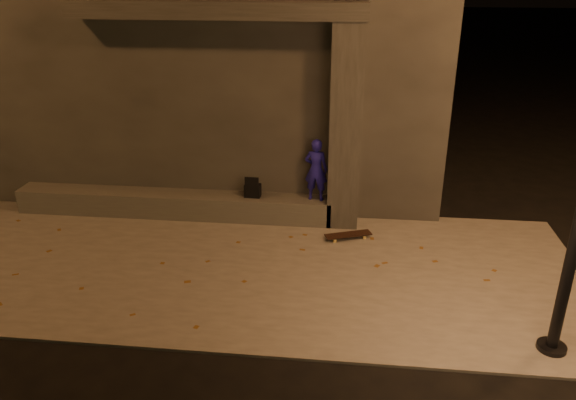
# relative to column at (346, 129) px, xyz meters

# --- Properties ---
(ground) EXTENTS (120.00, 120.00, 0.00)m
(ground) POSITION_rel_column_xyz_m (-1.70, -3.75, -1.84)
(ground) COLOR black
(ground) RESTS_ON ground
(sidewalk) EXTENTS (11.00, 4.40, 0.04)m
(sidewalk) POSITION_rel_column_xyz_m (-1.70, -1.75, -1.82)
(sidewalk) COLOR #655F59
(sidewalk) RESTS_ON ground
(building) EXTENTS (9.00, 5.10, 5.22)m
(building) POSITION_rel_column_xyz_m (-2.70, 2.74, 0.77)
(building) COLOR #363331
(building) RESTS_ON ground
(ledge) EXTENTS (6.00, 0.55, 0.45)m
(ledge) POSITION_rel_column_xyz_m (-3.20, 0.00, -1.58)
(ledge) COLOR #53514B
(ledge) RESTS_ON sidewalk
(column) EXTENTS (0.55, 0.55, 3.60)m
(column) POSITION_rel_column_xyz_m (0.00, 0.00, 0.00)
(column) COLOR #363331
(column) RESTS_ON sidewalk
(canopy) EXTENTS (5.00, 0.70, 0.28)m
(canopy) POSITION_rel_column_xyz_m (-2.20, 0.05, 1.94)
(canopy) COLOR #363331
(canopy) RESTS_ON column
(skateboarder) EXTENTS (0.46, 0.34, 1.15)m
(skateboarder) POSITION_rel_column_xyz_m (-0.50, 0.00, -0.78)
(skateboarder) COLOR #1D179B
(skateboarder) RESTS_ON ledge
(backpack) EXTENTS (0.30, 0.20, 0.41)m
(backpack) POSITION_rel_column_xyz_m (-1.66, 0.00, -1.21)
(backpack) COLOR black
(backpack) RESTS_ON ledge
(skateboard) EXTENTS (0.84, 0.49, 0.09)m
(skateboard) POSITION_rel_column_xyz_m (0.12, -0.65, -1.73)
(skateboard) COLOR black
(skateboard) RESTS_ON sidewalk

